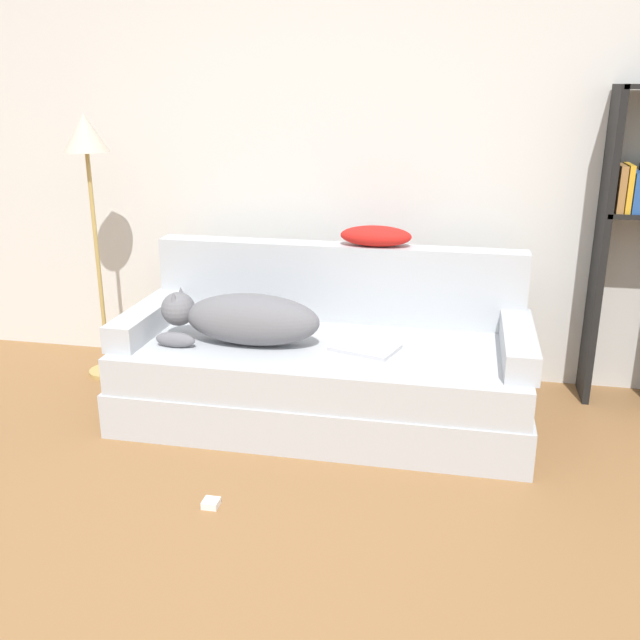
# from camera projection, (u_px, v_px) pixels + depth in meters

# --- Properties ---
(wall_back) EXTENTS (7.20, 0.06, 2.70)m
(wall_back) POSITION_uv_depth(u_px,v_px,m) (326.00, 139.00, 3.99)
(wall_back) COLOR silver
(wall_back) RESTS_ON ground_plane
(couch) EXTENTS (2.03, 0.92, 0.41)m
(couch) POSITION_uv_depth(u_px,v_px,m) (324.00, 381.00, 3.64)
(couch) COLOR #B2B7BC
(couch) RESTS_ON ground_plane
(couch_backrest) EXTENTS (1.99, 0.15, 0.42)m
(couch_backrest) POSITION_uv_depth(u_px,v_px,m) (338.00, 282.00, 3.87)
(couch_backrest) COLOR #B2B7BC
(couch_backrest) RESTS_ON couch
(couch_arm_left) EXTENTS (0.15, 0.73, 0.13)m
(couch_arm_left) POSITION_uv_depth(u_px,v_px,m) (148.00, 319.00, 3.73)
(couch_arm_left) COLOR #B2B7BC
(couch_arm_left) RESTS_ON couch
(couch_arm_right) EXTENTS (0.15, 0.73, 0.13)m
(couch_arm_right) POSITION_uv_depth(u_px,v_px,m) (518.00, 344.00, 3.37)
(couch_arm_right) COLOR #B2B7BC
(couch_arm_right) RESTS_ON couch
(dog) EXTENTS (0.81, 0.28, 0.26)m
(dog) POSITION_uv_depth(u_px,v_px,m) (243.00, 319.00, 3.52)
(dog) COLOR slate
(dog) RESTS_ON couch
(laptop) EXTENTS (0.36, 0.30, 0.02)m
(laptop) POSITION_uv_depth(u_px,v_px,m) (365.00, 348.00, 3.48)
(laptop) COLOR #B7B7BC
(laptop) RESTS_ON couch
(throw_pillow) EXTENTS (0.38, 0.17, 0.11)m
(throw_pillow) POSITION_uv_depth(u_px,v_px,m) (376.00, 236.00, 3.74)
(throw_pillow) COLOR red
(throw_pillow) RESTS_ON couch_backrest
(bookshelf) EXTENTS (0.40, 0.26, 1.64)m
(bookshelf) POSITION_uv_depth(u_px,v_px,m) (639.00, 230.00, 3.63)
(bookshelf) COLOR black
(bookshelf) RESTS_ON ground_plane
(floor_lamp) EXTENTS (0.24, 0.24, 1.49)m
(floor_lamp) POSITION_uv_depth(u_px,v_px,m) (88.00, 164.00, 3.87)
(floor_lamp) COLOR tan
(floor_lamp) RESTS_ON ground_plane
(power_adapter) EXTENTS (0.07, 0.07, 0.03)m
(power_adapter) POSITION_uv_depth(u_px,v_px,m) (211.00, 503.00, 2.91)
(power_adapter) COLOR white
(power_adapter) RESTS_ON ground_plane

